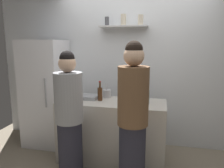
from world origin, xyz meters
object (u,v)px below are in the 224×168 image
utensil_holder (107,93)px  person_brown_jacket (133,120)px  wine_bottle_pale_glass (76,96)px  refrigerator (46,93)px  wine_bottle_amber_glass (100,93)px  person_grey_hoodie (69,119)px  baking_pan (86,97)px  water_bottle_plastic (147,97)px

utensil_holder → person_brown_jacket: size_ratio=0.13×
utensil_holder → person_brown_jacket: person_brown_jacket is taller
wine_bottle_pale_glass → person_brown_jacket: size_ratio=0.17×
refrigerator → wine_bottle_amber_glass: refrigerator is taller
person_brown_jacket → person_grey_hoodie: (-0.78, 0.06, -0.07)m
baking_pan → wine_bottle_amber_glass: size_ratio=1.20×
wine_bottle_amber_glass → water_bottle_plastic: size_ratio=1.27×
person_brown_jacket → person_grey_hoodie: person_brown_jacket is taller
person_brown_jacket → wine_bottle_amber_glass: bearing=5.6°
wine_bottle_pale_glass → water_bottle_plastic: 0.96m
wine_bottle_amber_glass → water_bottle_plastic: wine_bottle_amber_glass is taller
water_bottle_plastic → utensil_holder: bearing=159.8°
refrigerator → water_bottle_plastic: (1.69, -0.32, 0.11)m
person_grey_hoodie → refrigerator: bearing=113.4°
water_bottle_plastic → person_brown_jacket: person_brown_jacket is taller
utensil_holder → person_grey_hoodie: (-0.27, -0.79, -0.15)m
utensil_holder → wine_bottle_pale_glass: (-0.32, -0.44, 0.05)m
baking_pan → wine_bottle_amber_glass: 0.25m
refrigerator → wine_bottle_amber_glass: 1.07m
baking_pan → person_grey_hoodie: (0.01, -0.65, -0.12)m
baking_pan → person_grey_hoodie: bearing=-89.3°
refrigerator → utensil_holder: bearing=-4.9°
wine_bottle_pale_glass → person_grey_hoodie: bearing=-81.9°
wine_bottle_amber_glass → water_bottle_plastic: 0.66m
water_bottle_plastic → wine_bottle_amber_glass: bearing=178.0°
wine_bottle_amber_glass → water_bottle_plastic: bearing=-2.0°
utensil_holder → wine_bottle_amber_glass: (-0.05, -0.20, 0.05)m
utensil_holder → water_bottle_plastic: size_ratio=0.97×
person_grey_hoodie → baking_pan: bearing=71.8°
refrigerator → baking_pan: size_ratio=5.13×
water_bottle_plastic → baking_pan: bearing=174.8°
baking_pan → wine_bottle_amber_glass: bearing=-14.2°
refrigerator → person_brown_jacket: size_ratio=1.01×
wine_bottle_amber_glass → wine_bottle_pale_glass: size_ratio=0.95×
person_brown_jacket → person_grey_hoodie: size_ratio=1.07×
wine_bottle_amber_glass → person_grey_hoodie: 0.66m
wine_bottle_pale_glass → water_bottle_plastic: size_ratio=1.33×
wine_bottle_pale_glass → wine_bottle_amber_glass: bearing=40.8°
baking_pan → water_bottle_plastic: size_ratio=1.52×
refrigerator → utensil_holder: refrigerator is taller
utensil_holder → water_bottle_plastic: bearing=-20.2°
baking_pan → person_brown_jacket: person_brown_jacket is taller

